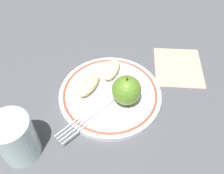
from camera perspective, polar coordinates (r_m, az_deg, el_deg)
The scene contains 8 objects.
ground_plane at distance 0.58m, azimuth -0.85°, elevation -3.67°, with size 2.00×2.00×0.00m, color #4F5056.
plate at distance 0.59m, azimuth 0.00°, elevation -1.73°, with size 0.24×0.24×0.02m.
apple_red_whole at distance 0.54m, azimuth 3.31°, elevation -0.72°, with size 0.07×0.07×0.07m.
apple_slice_front at distance 0.61m, azimuth -0.07°, elevation 4.18°, with size 0.08×0.03×0.02m, color beige.
apple_slice_back at distance 0.58m, azimuth -5.33°, elevation 0.52°, with size 0.08×0.03×0.02m, color beige.
fork at distance 0.55m, azimuth -3.98°, elevation -5.76°, with size 0.17×0.12×0.00m.
drinking_glass at distance 0.51m, azimuth -21.19°, elevation -10.86°, with size 0.08×0.08×0.10m, color silver.
napkin_folded at distance 0.68m, azimuth 14.90°, elevation 4.47°, with size 0.14×0.12×0.01m, color tan.
Camera 1 is at (0.33, 0.08, 0.47)m, focal length 40.00 mm.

